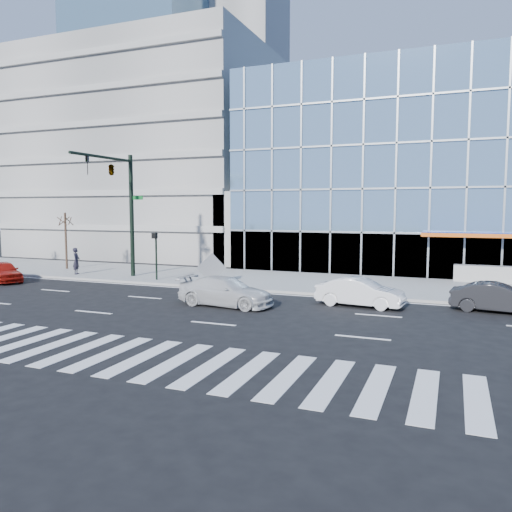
# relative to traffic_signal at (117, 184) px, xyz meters

# --- Properties ---
(ground) EXTENTS (160.00, 160.00, 0.00)m
(ground) POSITION_rel_traffic_signal_xyz_m (11.00, -4.57, -6.16)
(ground) COLOR black
(ground) RESTS_ON ground
(sidewalk) EXTENTS (120.00, 8.00, 0.15)m
(sidewalk) POSITION_rel_traffic_signal_xyz_m (11.00, 3.43, -6.09)
(sidewalk) COLOR gray
(sidewalk) RESTS_ON ground
(parking_garage) EXTENTS (24.00, 24.00, 20.00)m
(parking_garage) POSITION_rel_traffic_signal_xyz_m (-9.00, 21.43, 3.84)
(parking_garage) COLOR gray
(parking_garage) RESTS_ON ground
(ramp_block) EXTENTS (6.00, 8.00, 6.00)m
(ramp_block) POSITION_rel_traffic_signal_xyz_m (5.00, 13.43, -3.16)
(ramp_block) COLOR gray
(ramp_block) RESTS_ON ground
(tower_far_west) EXTENTS (16.00, 16.00, 76.00)m
(tower_far_west) POSITION_rel_traffic_signal_xyz_m (-31.00, 53.43, 31.84)
(tower_far_west) COLOR slate
(tower_far_west) RESTS_ON ground
(tower_far_mid) EXTENTS (13.00, 13.00, 60.00)m
(tower_far_mid) POSITION_rel_traffic_signal_xyz_m (-47.00, 59.43, 23.84)
(tower_far_mid) COLOR slate
(tower_far_mid) RESTS_ON ground
(tower_backdrop) EXTENTS (14.00, 14.00, 48.00)m
(tower_backdrop) POSITION_rel_traffic_signal_xyz_m (-19.00, 65.43, 17.84)
(tower_backdrop) COLOR gray
(tower_backdrop) RESTS_ON ground
(traffic_signal) EXTENTS (1.14, 5.74, 8.00)m
(traffic_signal) POSITION_rel_traffic_signal_xyz_m (0.00, 0.00, 0.00)
(traffic_signal) COLOR black
(traffic_signal) RESTS_ON sidewalk
(ped_signal_post) EXTENTS (0.30, 0.33, 3.00)m
(ped_signal_post) POSITION_rel_traffic_signal_xyz_m (2.50, 0.37, -4.02)
(ped_signal_post) COLOR black
(ped_signal_post) RESTS_ON sidewalk
(street_tree_near) EXTENTS (1.10, 1.10, 4.23)m
(street_tree_near) POSITION_rel_traffic_signal_xyz_m (-7.00, 2.93, -2.39)
(street_tree_near) COLOR #332319
(street_tree_near) RESTS_ON sidewalk
(white_suv) EXTENTS (4.87, 2.28, 1.37)m
(white_suv) POSITION_rel_traffic_signal_xyz_m (9.88, -5.00, -5.48)
(white_suv) COLOR silver
(white_suv) RESTS_ON ground
(white_sedan) EXTENTS (4.26, 1.90, 1.36)m
(white_sedan) POSITION_rel_traffic_signal_xyz_m (15.88, -2.77, -5.49)
(white_sedan) COLOR white
(white_sedan) RESTS_ON ground
(dark_sedan) EXTENTS (4.16, 1.90, 1.32)m
(dark_sedan) POSITION_rel_traffic_signal_xyz_m (21.88, -1.90, -5.50)
(dark_sedan) COLOR black
(dark_sedan) RESTS_ON ground
(red_sedan) EXTENTS (4.20, 3.16, 1.33)m
(red_sedan) POSITION_rel_traffic_signal_xyz_m (-6.51, -3.20, -5.50)
(red_sedan) COLOR #A6150C
(red_sedan) RESTS_ON ground
(pedestrian) EXTENTS (0.66, 0.78, 1.82)m
(pedestrian) POSITION_rel_traffic_signal_xyz_m (-4.10, 0.69, -5.10)
(pedestrian) COLOR black
(pedestrian) RESTS_ON sidewalk
(tilted_panel) EXTENTS (1.44, 1.24, 1.84)m
(tilted_panel) POSITION_rel_traffic_signal_xyz_m (6.37, 0.46, -5.10)
(tilted_panel) COLOR #989898
(tilted_panel) RESTS_ON sidewalk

